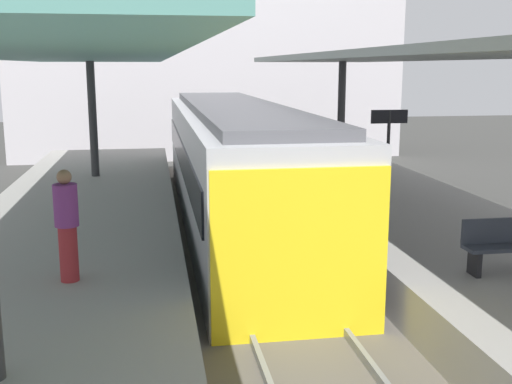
# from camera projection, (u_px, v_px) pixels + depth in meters

# --- Properties ---
(ground_plane) EXTENTS (80.00, 80.00, 0.00)m
(ground_plane) POSITION_uv_depth(u_px,v_px,m) (266.00, 288.00, 12.11)
(ground_plane) COLOR #383835
(platform_left) EXTENTS (4.40, 28.00, 1.00)m
(platform_left) POSITION_uv_depth(u_px,v_px,m) (61.00, 274.00, 11.40)
(platform_left) COLOR gray
(platform_left) RESTS_ON ground_plane
(platform_right) EXTENTS (4.40, 28.00, 1.00)m
(platform_right) POSITION_uv_depth(u_px,v_px,m) (451.00, 254.00, 12.62)
(platform_right) COLOR gray
(platform_right) RESTS_ON ground_plane
(track_ballast) EXTENTS (3.20, 28.00, 0.20)m
(track_ballast) POSITION_uv_depth(u_px,v_px,m) (266.00, 283.00, 12.09)
(track_ballast) COLOR #59544C
(track_ballast) RESTS_ON ground_plane
(rail_near_side) EXTENTS (0.08, 28.00, 0.14)m
(rail_near_side) POSITION_uv_depth(u_px,v_px,m) (229.00, 277.00, 11.94)
(rail_near_side) COLOR slate
(rail_near_side) RESTS_ON track_ballast
(rail_far_side) EXTENTS (0.08, 28.00, 0.14)m
(rail_far_side) POSITION_uv_depth(u_px,v_px,m) (302.00, 273.00, 12.17)
(rail_far_side) COLOR slate
(rail_far_side) RESTS_ON track_ballast
(commuter_train) EXTENTS (2.78, 14.68, 3.10)m
(commuter_train) POSITION_uv_depth(u_px,v_px,m) (235.00, 165.00, 16.15)
(commuter_train) COLOR #ADADB2
(commuter_train) RESTS_ON track_ballast
(canopy_left) EXTENTS (4.18, 21.00, 3.54)m
(canopy_left) POSITION_uv_depth(u_px,v_px,m) (59.00, 56.00, 11.98)
(canopy_left) COLOR #333335
(canopy_left) RESTS_ON platform_left
(canopy_right) EXTENTS (4.18, 21.00, 3.55)m
(canopy_right) POSITION_uv_depth(u_px,v_px,m) (432.00, 57.00, 13.20)
(canopy_right) COLOR #333335
(canopy_right) RESTS_ON platform_right
(platform_bench) EXTENTS (1.40, 0.41, 0.86)m
(platform_bench) POSITION_uv_depth(u_px,v_px,m) (506.00, 244.00, 9.87)
(platform_bench) COLOR black
(platform_bench) RESTS_ON platform_right
(platform_sign) EXTENTS (0.90, 0.08, 2.21)m
(platform_sign) POSITION_uv_depth(u_px,v_px,m) (389.00, 134.00, 14.96)
(platform_sign) COLOR #262628
(platform_sign) RESTS_ON platform_right
(passenger_near_bench) EXTENTS (0.36, 0.36, 1.72)m
(passenger_near_bench) POSITION_uv_depth(u_px,v_px,m) (67.00, 224.00, 9.39)
(passenger_near_bench) COLOR maroon
(passenger_near_bench) RESTS_ON platform_left
(station_building_backdrop) EXTENTS (18.00, 6.00, 11.00)m
(station_building_backdrop) POSITION_uv_depth(u_px,v_px,m) (205.00, 40.00, 30.47)
(station_building_backdrop) COLOR #B7B2B7
(station_building_backdrop) RESTS_ON ground_plane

